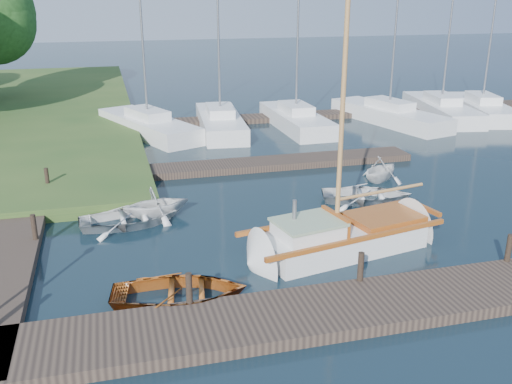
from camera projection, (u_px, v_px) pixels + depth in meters
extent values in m
plane|color=black|center=(256.00, 225.00, 19.27)|extent=(160.00, 160.00, 0.00)
cube|color=#2E241F|center=(320.00, 313.00, 13.75)|extent=(18.00, 2.20, 0.30)
cube|color=#2E241F|center=(11.00, 223.00, 19.11)|extent=(2.20, 18.00, 0.30)
cube|color=#2E241F|center=(262.00, 164.00, 25.63)|extent=(14.00, 1.60, 0.30)
cube|color=#2E241F|center=(343.00, 114.00, 36.23)|extent=(30.00, 1.60, 0.30)
cylinder|color=black|center=(189.00, 288.00, 13.75)|extent=(0.16, 0.16, 0.80)
cylinder|color=black|center=(361.00, 267.00, 14.84)|extent=(0.16, 0.16, 0.80)
cylinder|color=black|center=(509.00, 248.00, 15.93)|extent=(0.16, 0.16, 0.80)
cylinder|color=black|center=(34.00, 227.00, 17.35)|extent=(0.16, 0.16, 0.80)
cylinder|color=black|center=(47.00, 178.00, 21.91)|extent=(0.16, 0.16, 0.80)
cube|color=silver|center=(341.00, 243.00, 17.36)|extent=(5.30, 2.96, 0.90)
cone|color=silver|center=(419.00, 226.00, 18.64)|extent=(1.67, 2.18, 1.96)
cone|color=silver|center=(254.00, 262.00, 16.12)|extent=(1.37, 2.12, 1.96)
cube|color=#8F3D15|center=(325.00, 217.00, 17.98)|extent=(6.10, 1.36, 0.14)
cube|color=#8F3D15|center=(361.00, 239.00, 16.39)|extent=(6.10, 1.36, 0.14)
cube|color=#8F3D15|center=(428.00, 210.00, 18.61)|extent=(0.34, 1.10, 0.14)
cube|color=silver|center=(308.00, 230.00, 16.63)|extent=(2.04, 1.73, 0.44)
cube|color=#93AA87|center=(308.00, 222.00, 16.55)|extent=(2.16, 1.85, 0.08)
cube|color=#8F3D15|center=(335.00, 222.00, 17.00)|extent=(0.40, 1.40, 0.60)
cylinder|color=slate|center=(294.00, 210.00, 16.57)|extent=(0.12, 0.12, 0.60)
cube|color=#8F3D15|center=(384.00, 218.00, 17.85)|extent=(2.46, 1.91, 0.20)
cylinder|color=olive|center=(343.00, 91.00, 15.73)|extent=(0.14, 0.14, 8.40)
cylinder|color=olive|center=(381.00, 192.00, 17.46)|extent=(3.16, 0.74, 0.10)
imported|color=#8F3D15|center=(179.00, 288.00, 14.46)|extent=(3.77, 2.95, 0.71)
imported|color=silver|center=(129.00, 215.00, 19.21)|extent=(3.43, 2.55, 0.68)
imported|color=silver|center=(156.00, 201.00, 19.78)|extent=(2.59, 2.33, 1.22)
imported|color=silver|center=(367.00, 193.00, 21.37)|extent=(3.90, 3.27, 0.69)
imported|color=silver|center=(381.00, 167.00, 23.69)|extent=(2.89, 2.80, 1.17)
cube|color=silver|center=(148.00, 126.00, 31.54)|extent=(5.24, 8.48, 0.90)
cube|color=silver|center=(147.00, 114.00, 31.30)|extent=(2.41, 3.21, 0.50)
cylinder|color=slate|center=(141.00, 22.00, 29.70)|extent=(0.12, 0.12, 10.17)
cube|color=silver|center=(220.00, 123.00, 32.33)|extent=(2.91, 8.04, 0.90)
cube|color=silver|center=(220.00, 111.00, 32.10)|extent=(1.65, 2.87, 0.50)
cylinder|color=slate|center=(218.00, 33.00, 30.70)|extent=(0.12, 0.12, 8.90)
cube|color=silver|center=(296.00, 120.00, 33.00)|extent=(2.30, 7.62, 0.90)
cube|color=silver|center=(296.00, 108.00, 32.77)|extent=(1.43, 2.68, 0.50)
cylinder|color=slate|center=(298.00, 28.00, 31.30)|extent=(0.12, 0.12, 9.37)
cube|color=silver|center=(389.00, 115.00, 34.24)|extent=(4.30, 8.82, 0.90)
cube|color=silver|center=(390.00, 104.00, 34.01)|extent=(2.11, 3.25, 0.50)
cylinder|color=slate|center=(396.00, 22.00, 32.45)|extent=(0.12, 0.12, 9.87)
cube|color=silver|center=(441.00, 109.00, 36.01)|extent=(3.68, 8.82, 0.90)
cube|color=silver|center=(442.00, 98.00, 35.78)|extent=(1.91, 3.20, 0.50)
cylinder|color=slate|center=(451.00, 14.00, 34.11)|extent=(0.12, 0.12, 10.59)
cube|color=silver|center=(481.00, 109.00, 36.15)|extent=(4.07, 8.09, 0.90)
cube|color=silver|center=(483.00, 98.00, 35.91)|extent=(2.03, 2.99, 0.50)
cylinder|color=slate|center=(492.00, 31.00, 34.56)|extent=(0.12, 0.12, 8.65)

